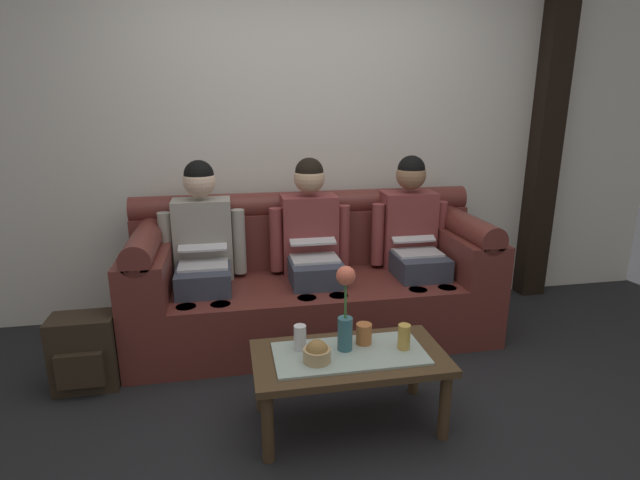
# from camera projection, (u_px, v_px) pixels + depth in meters

# --- Properties ---
(ground_plane) EXTENTS (14.00, 14.00, 0.00)m
(ground_plane) POSITION_uv_depth(u_px,v_px,m) (353.00, 435.00, 2.44)
(ground_plane) COLOR black
(back_wall_patterned) EXTENTS (6.00, 0.12, 2.90)m
(back_wall_patterned) POSITION_uv_depth(u_px,v_px,m) (299.00, 120.00, 3.65)
(back_wall_patterned) COLOR silver
(back_wall_patterned) RESTS_ON ground_plane
(timber_pillar) EXTENTS (0.20, 0.20, 2.90)m
(timber_pillar) POSITION_uv_depth(u_px,v_px,m) (547.00, 119.00, 3.89)
(timber_pillar) COLOR black
(timber_pillar) RESTS_ON ground_plane
(couch) EXTENTS (2.41, 0.88, 0.96)m
(couch) POSITION_uv_depth(u_px,v_px,m) (312.00, 282.00, 3.44)
(couch) COLOR maroon
(couch) RESTS_ON ground_plane
(person_left) EXTENTS (0.56, 0.67, 1.22)m
(person_left) POSITION_uv_depth(u_px,v_px,m) (203.00, 248.00, 3.23)
(person_left) COLOR #383D4C
(person_left) RESTS_ON ground_plane
(person_middle) EXTENTS (0.56, 0.67, 1.22)m
(person_middle) POSITION_uv_depth(u_px,v_px,m) (312.00, 243.00, 3.36)
(person_middle) COLOR #383D4C
(person_middle) RESTS_ON ground_plane
(person_right) EXTENTS (0.56, 0.67, 1.22)m
(person_right) POSITION_uv_depth(u_px,v_px,m) (413.00, 237.00, 3.49)
(person_right) COLOR #383D4C
(person_right) RESTS_ON ground_plane
(coffee_table) EXTENTS (0.95, 0.50, 0.40)m
(coffee_table) POSITION_uv_depth(u_px,v_px,m) (349.00, 364.00, 2.44)
(coffee_table) COLOR #47331E
(coffee_table) RESTS_ON ground_plane
(flower_vase) EXTENTS (0.09, 0.09, 0.44)m
(flower_vase) POSITION_uv_depth(u_px,v_px,m) (345.00, 307.00, 2.40)
(flower_vase) COLOR #336672
(flower_vase) RESTS_ON coffee_table
(snack_bowl) EXTENTS (0.13, 0.13, 0.11)m
(snack_bowl) POSITION_uv_depth(u_px,v_px,m) (317.00, 353.00, 2.33)
(snack_bowl) COLOR tan
(snack_bowl) RESTS_ON coffee_table
(cup_near_left) EXTENTS (0.08, 0.08, 0.11)m
(cup_near_left) POSITION_uv_depth(u_px,v_px,m) (364.00, 334.00, 2.50)
(cup_near_left) COLOR #B26633
(cup_near_left) RESTS_ON coffee_table
(cup_near_right) EXTENTS (0.06, 0.06, 0.13)m
(cup_near_right) POSITION_uv_depth(u_px,v_px,m) (300.00, 338.00, 2.44)
(cup_near_right) COLOR silver
(cup_near_right) RESTS_ON coffee_table
(cup_far_center) EXTENTS (0.06, 0.06, 0.13)m
(cup_far_center) POSITION_uv_depth(u_px,v_px,m) (404.00, 337.00, 2.45)
(cup_far_center) COLOR gold
(cup_far_center) RESTS_ON coffee_table
(backpack_left) EXTENTS (0.35, 0.26, 0.43)m
(backpack_left) POSITION_uv_depth(u_px,v_px,m) (85.00, 353.00, 2.80)
(backpack_left) COLOR #2D2319
(backpack_left) RESTS_ON ground_plane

